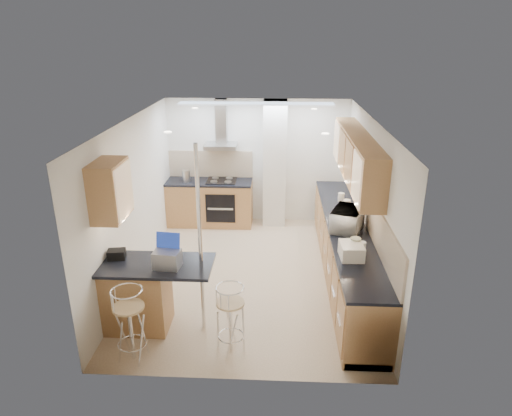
{
  "coord_description": "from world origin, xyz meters",
  "views": [
    {
      "loc": [
        0.41,
        -6.51,
        3.67
      ],
      "look_at": [
        0.08,
        0.2,
        1.09
      ],
      "focal_mm": 32.0,
      "sensor_mm": 36.0,
      "label": 1
    }
  ],
  "objects_px": {
    "microwave": "(348,220)",
    "bar_stool_near": "(130,325)",
    "laptop": "(167,259)",
    "bar_stool_end": "(231,319)",
    "bread_bin": "(351,251)"
  },
  "relations": [
    {
      "from": "bread_bin",
      "to": "microwave",
      "type": "bearing_deg",
      "value": 83.19
    },
    {
      "from": "bar_stool_end",
      "to": "laptop",
      "type": "bearing_deg",
      "value": 100.72
    },
    {
      "from": "microwave",
      "to": "bar_stool_near",
      "type": "relative_size",
      "value": 0.63
    },
    {
      "from": "laptop",
      "to": "bar_stool_near",
      "type": "height_order",
      "value": "laptop"
    },
    {
      "from": "bar_stool_near",
      "to": "bar_stool_end",
      "type": "xyz_separation_m",
      "value": [
        1.16,
        0.22,
        -0.03
      ]
    },
    {
      "from": "bar_stool_near",
      "to": "bar_stool_end",
      "type": "distance_m",
      "value": 1.18
    },
    {
      "from": "laptop",
      "to": "bar_stool_end",
      "type": "xyz_separation_m",
      "value": [
        0.81,
        -0.35,
        -0.6
      ]
    },
    {
      "from": "microwave",
      "to": "bar_stool_near",
      "type": "xyz_separation_m",
      "value": [
        -2.74,
        -1.89,
        -0.61
      ]
    },
    {
      "from": "laptop",
      "to": "bar_stool_near",
      "type": "relative_size",
      "value": 0.34
    },
    {
      "from": "laptop",
      "to": "bar_stool_end",
      "type": "bearing_deg",
      "value": -17.08
    },
    {
      "from": "bar_stool_near",
      "to": "bread_bin",
      "type": "bearing_deg",
      "value": 6.82
    },
    {
      "from": "microwave",
      "to": "bread_bin",
      "type": "distance_m",
      "value": 0.91
    },
    {
      "from": "microwave",
      "to": "bread_bin",
      "type": "xyz_separation_m",
      "value": [
        -0.07,
        -0.91,
        -0.07
      ]
    },
    {
      "from": "microwave",
      "to": "bar_stool_near",
      "type": "distance_m",
      "value": 3.39
    },
    {
      "from": "microwave",
      "to": "laptop",
      "type": "height_order",
      "value": "microwave"
    }
  ]
}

